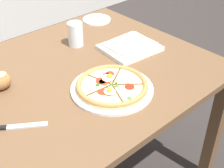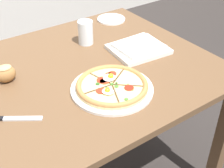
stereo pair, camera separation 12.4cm
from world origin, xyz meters
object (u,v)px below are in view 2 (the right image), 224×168
at_px(water_glass, 86,34).
at_px(pizza, 112,86).
at_px(knife_main, 8,119).
at_px(bread_piece_near, 6,73).
at_px(dining_table, 75,90).
at_px(side_saucer, 111,19).
at_px(napkin_folded, 138,48).

bearing_deg(water_glass, pizza, -107.23).
height_order(pizza, knife_main, pizza).
bearing_deg(bread_piece_near, pizza, -43.38).
relative_size(pizza, knife_main, 1.60).
relative_size(dining_table, side_saucer, 7.77).
relative_size(dining_table, bread_piece_near, 14.77).
xyz_separation_m(dining_table, knife_main, (-0.34, -0.14, 0.10)).
bearing_deg(water_glass, knife_main, -147.37).
distance_m(pizza, knife_main, 0.41).
bearing_deg(side_saucer, napkin_folded, -105.64).
distance_m(dining_table, knife_main, 0.38).
relative_size(napkin_folded, knife_main, 1.33).
bearing_deg(bread_piece_near, knife_main, -109.27).
relative_size(bread_piece_near, knife_main, 0.41).
distance_m(dining_table, pizza, 0.24).
xyz_separation_m(napkin_folded, water_glass, (-0.17, 0.22, 0.04)).
bearing_deg(pizza, water_glass, 72.77).
height_order(dining_table, water_glass, water_glass).
distance_m(water_glass, side_saucer, 0.32).
xyz_separation_m(pizza, water_glass, (0.13, 0.41, 0.03)).
bearing_deg(knife_main, pizza, 24.68).
bearing_deg(dining_table, pizza, -73.55).
bearing_deg(knife_main, napkin_folded, 44.21).
height_order(pizza, side_saucer, pizza).
relative_size(dining_table, water_glass, 10.56).
height_order(bread_piece_near, water_glass, water_glass).
relative_size(dining_table, pizza, 3.78).
height_order(pizza, water_glass, water_glass).
bearing_deg(pizza, napkin_folded, 33.18).
relative_size(bread_piece_near, side_saucer, 0.53).
xyz_separation_m(dining_table, napkin_folded, (0.35, -0.02, 0.11)).
distance_m(pizza, side_saucer, 0.70).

